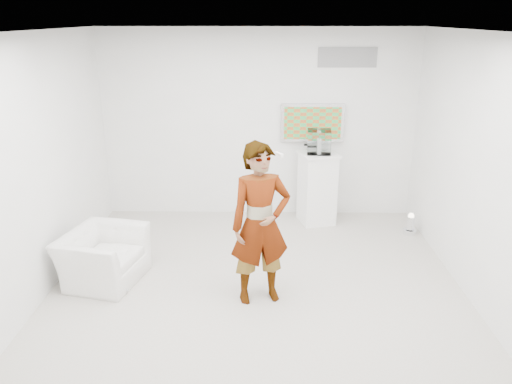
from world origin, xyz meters
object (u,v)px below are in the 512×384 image
pedestal (317,188)px  tv (312,123)px  person (260,224)px  armchair (103,257)px  floor_uplight (410,224)px

pedestal → tv: bearing=103.2°
person → armchair: 2.10m
tv → armchair: tv is taller
person → armchair: size_ratio=1.91×
person → armchair: bearing=153.0°
person → armchair: person is taller
pedestal → armchair: bearing=-145.8°
person → pedestal: 2.53m
tv → floor_uplight: (1.47, -0.80, -1.39)m
person → pedestal: person is taller
armchair → floor_uplight: 4.49m
armchair → pedestal: size_ratio=0.86×
tv → pedestal: (0.08, -0.34, -0.98)m
armchair → person: bearing=-88.1°
armchair → pedestal: 3.45m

